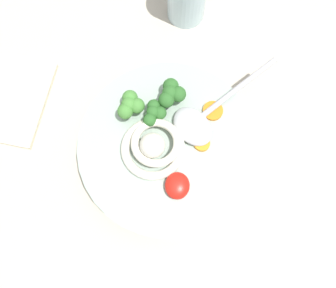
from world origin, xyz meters
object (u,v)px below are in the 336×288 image
at_px(soup_bowl, 168,149).
at_px(folded_napkin, 11,99).
at_px(soup_spoon, 201,117).
at_px(noodle_pile, 154,146).

xyz_separation_m(soup_bowl, folded_napkin, (0.06, 0.25, -0.03)).
height_order(soup_bowl, soup_spoon, soup_spoon).
distance_m(soup_bowl, noodle_pile, 0.04).
height_order(noodle_pile, folded_napkin, noodle_pile).
height_order(noodle_pile, soup_spoon, noodle_pile).
bearing_deg(soup_bowl, folded_napkin, 75.56).
relative_size(soup_spoon, folded_napkin, 1.04).
relative_size(soup_bowl, noodle_pile, 2.61).
xyz_separation_m(soup_bowl, noodle_pile, (-0.01, 0.02, 0.04)).
bearing_deg(folded_napkin, soup_spoon, -94.96).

